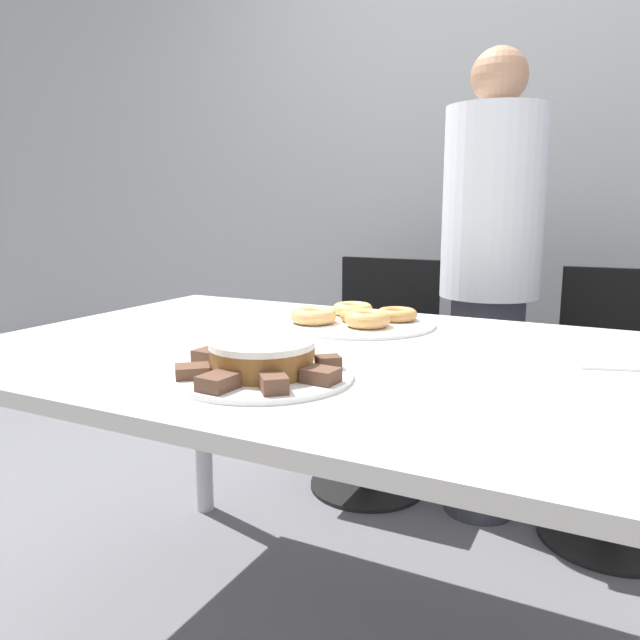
% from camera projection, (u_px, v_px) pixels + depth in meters
% --- Properties ---
extents(wall_back, '(8.00, 0.05, 2.60)m').
position_uv_depth(wall_back, '(508.00, 150.00, 2.65)').
color(wall_back, '#A8AAAD').
rests_on(wall_back, ground_plane).
extents(table, '(1.65, 1.05, 0.76)m').
position_uv_depth(table, '(348.00, 387.00, 1.35)').
color(table, silver).
rests_on(table, ground_plane).
extents(person_standing, '(0.32, 0.32, 1.56)m').
position_uv_depth(person_standing, '(489.00, 281.00, 2.07)').
color(person_standing, '#383842').
rests_on(person_standing, ground_plane).
extents(office_chair_left, '(0.45, 0.45, 0.86)m').
position_uv_depth(office_chair_left, '(375.00, 382.00, 2.38)').
color(office_chair_left, black).
rests_on(office_chair_left, ground_plane).
extents(office_chair_right, '(0.47, 0.47, 0.86)m').
position_uv_depth(office_chair_right, '(618.00, 415.00, 2.00)').
color(office_chair_right, black).
rests_on(office_chair_right, ground_plane).
extents(plate_cake, '(0.33, 0.33, 0.01)m').
position_uv_depth(plate_cake, '(262.00, 375.00, 1.13)').
color(plate_cake, white).
rests_on(plate_cake, table).
extents(plate_donuts, '(0.39, 0.39, 0.01)m').
position_uv_depth(plate_donuts, '(360.00, 323.00, 1.62)').
color(plate_donuts, white).
rests_on(plate_donuts, table).
extents(frosted_cake, '(0.19, 0.19, 0.06)m').
position_uv_depth(frosted_cake, '(262.00, 356.00, 1.12)').
color(frosted_cake, brown).
rests_on(frosted_cake, plate_cake).
extents(lamington_0, '(0.06, 0.06, 0.02)m').
position_uv_depth(lamington_0, '(328.00, 362.00, 1.16)').
color(lamington_0, '#513828').
rests_on(lamington_0, plate_cake).
extents(lamington_1, '(0.05, 0.05, 0.02)m').
position_uv_depth(lamington_1, '(299.00, 352.00, 1.23)').
color(lamington_1, brown).
rests_on(lamington_1, plate_cake).
extents(lamington_2, '(0.06, 0.06, 0.02)m').
position_uv_depth(lamington_2, '(252.00, 351.00, 1.25)').
color(lamington_2, '#513828').
rests_on(lamington_2, plate_cake).
extents(lamington_3, '(0.06, 0.05, 0.03)m').
position_uv_depth(lamington_3, '(210.00, 357.00, 1.19)').
color(lamington_3, brown).
rests_on(lamington_3, plate_cake).
extents(lamington_4, '(0.08, 0.08, 0.02)m').
position_uv_depth(lamington_4, '(192.00, 371.00, 1.10)').
color(lamington_4, brown).
rests_on(lamington_4, plate_cake).
extents(lamington_5, '(0.05, 0.06, 0.03)m').
position_uv_depth(lamington_5, '(218.00, 382.00, 1.02)').
color(lamington_5, brown).
rests_on(lamington_5, plate_cake).
extents(lamington_6, '(0.06, 0.06, 0.03)m').
position_uv_depth(lamington_6, '(274.00, 384.00, 1.01)').
color(lamington_6, brown).
rests_on(lamington_6, plate_cake).
extents(lamington_7, '(0.06, 0.05, 0.02)m').
position_uv_depth(lamington_7, '(321.00, 375.00, 1.06)').
color(lamington_7, brown).
rests_on(lamington_7, plate_cake).
extents(donut_0, '(0.11, 0.11, 0.03)m').
position_uv_depth(donut_0, '(360.00, 316.00, 1.62)').
color(donut_0, '#D18E4C').
rests_on(donut_0, plate_donuts).
extents(donut_1, '(0.12, 0.12, 0.04)m').
position_uv_depth(donut_1, '(314.00, 316.00, 1.60)').
color(donut_1, '#E5AD66').
rests_on(donut_1, plate_donuts).
extents(donut_2, '(0.11, 0.11, 0.04)m').
position_uv_depth(donut_2, '(367.00, 319.00, 1.55)').
color(donut_2, tan).
rests_on(donut_2, plate_donuts).
extents(donut_3, '(0.11, 0.11, 0.03)m').
position_uv_depth(donut_3, '(397.00, 314.00, 1.64)').
color(donut_3, '#D18E4C').
rests_on(donut_3, plate_donuts).
extents(donut_4, '(0.11, 0.11, 0.03)m').
position_uv_depth(donut_4, '(353.00, 309.00, 1.72)').
color(donut_4, '#E5AD66').
rests_on(donut_4, plate_donuts).
extents(napkin, '(0.13, 0.11, 0.01)m').
position_uv_depth(napkin, '(604.00, 364.00, 1.22)').
color(napkin, white).
rests_on(napkin, table).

